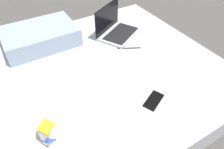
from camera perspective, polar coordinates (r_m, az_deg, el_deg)
The scene contains 6 objects.
bed_mattress at distance 140.10cm, azimuth -7.35°, elevation -2.71°, with size 180.00×140.00×18.00cm, color #B7BCC6.
laptop at distance 169.57cm, azimuth 1.09°, elevation 12.22°, with size 40.04×36.21×23.00cm.
snack_cup at distance 102.88cm, azimuth -17.01°, elevation -14.40°, with size 9.01×12.52×13.94cm.
cell_phone at distance 119.32cm, azimuth 11.30°, elevation -6.97°, with size 6.80×14.00×0.80cm, color black.
pillow at distance 165.58cm, azimuth -19.03°, elevation 9.84°, with size 52.00×36.00×13.00cm, color #8C9EB7.
charger_cable at distance 155.42cm, azimuth 4.68°, elevation 7.19°, with size 17.00×0.60×0.60cm, color black.
Camera 1 is at (-34.63, -93.77, 107.15)cm, focal length 33.48 mm.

